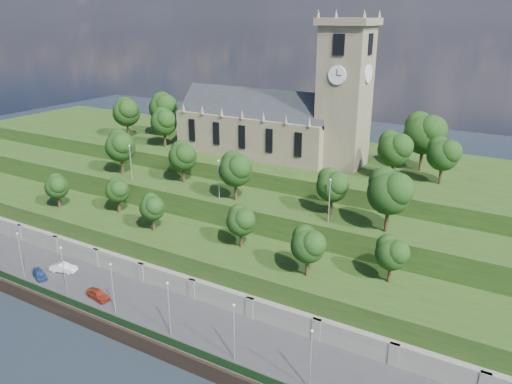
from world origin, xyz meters
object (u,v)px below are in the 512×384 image
Objects in this scene: car_left at (98,294)px; car_middle at (64,268)px; car_right at (40,275)px; church at (279,118)px.

car_left is 11.58m from car_middle.
car_left is at bearing -122.33° from car_middle.
church is at bearing -3.82° from car_right.
car_left is at bearing -100.28° from church.
car_right is at bearing -115.83° from church.
car_left is (-7.63, -42.08, -19.80)m from church.
car_right is (-1.68, -3.28, -0.17)m from car_middle.
church reaches higher than car_right.
car_middle is (-11.19, 3.01, 0.01)m from car_left.
church is 51.11m from car_right.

